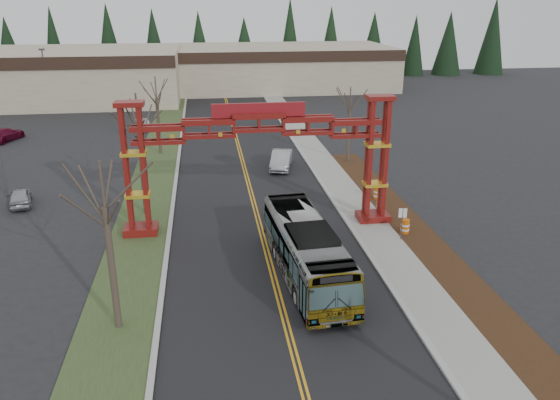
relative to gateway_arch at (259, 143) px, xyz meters
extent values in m
cube|color=black|center=(0.00, 7.00, -5.97)|extent=(12.00, 110.00, 0.02)
cube|color=orange|center=(-0.12, 7.00, -5.96)|extent=(0.12, 100.00, 0.01)
cube|color=orange|center=(0.12, 7.00, -5.96)|extent=(0.12, 100.00, 0.01)
cube|color=#ACABA6|center=(6.15, 7.00, -5.91)|extent=(0.30, 110.00, 0.15)
cube|color=gray|center=(7.60, 7.00, -5.91)|extent=(2.60, 110.00, 0.14)
cube|color=#311B10|center=(10.20, -8.00, -5.92)|extent=(2.60, 50.00, 0.12)
cube|color=#304120|center=(-8.00, 7.00, -5.94)|extent=(4.00, 110.00, 0.08)
cube|color=#ACABA6|center=(-6.15, 7.00, -5.91)|extent=(0.30, 110.00, 0.15)
cube|color=#61130C|center=(-8.00, 0.00, -5.68)|extent=(2.20, 1.60, 0.60)
cube|color=#61130C|center=(-8.55, -0.35, -1.38)|extent=(0.28, 0.28, 8.00)
cube|color=#61130C|center=(-7.45, -0.35, -1.38)|extent=(0.28, 0.28, 8.00)
cube|color=#61130C|center=(-8.55, 0.35, -1.38)|extent=(0.28, 0.28, 8.00)
cube|color=#61130C|center=(-7.45, 0.35, -1.38)|extent=(0.28, 0.28, 8.00)
cube|color=yellow|center=(-8.00, 0.00, -3.18)|extent=(1.60, 1.10, 0.22)
cube|color=yellow|center=(-8.00, 0.00, -0.38)|extent=(1.60, 1.10, 0.22)
cube|color=#61130C|center=(-8.00, 0.00, 2.77)|extent=(1.80, 1.20, 0.30)
cube|color=#61130C|center=(8.00, 0.00, -5.68)|extent=(2.20, 1.60, 0.60)
cube|color=#61130C|center=(7.45, -0.35, -1.38)|extent=(0.28, 0.28, 8.00)
cube|color=#61130C|center=(8.55, -0.35, -1.38)|extent=(0.28, 0.28, 8.00)
cube|color=#61130C|center=(7.45, 0.35, -1.38)|extent=(0.28, 0.28, 8.00)
cube|color=#61130C|center=(8.55, 0.35, -1.38)|extent=(0.28, 0.28, 8.00)
cube|color=yellow|center=(8.00, 0.00, -3.18)|extent=(1.60, 1.10, 0.22)
cube|color=yellow|center=(8.00, 0.00, -0.38)|extent=(1.60, 1.10, 0.22)
cube|color=#61130C|center=(8.00, 0.00, 2.77)|extent=(1.80, 1.20, 0.30)
cube|color=#61130C|center=(0.00, 0.00, 1.52)|extent=(16.00, 0.90, 1.00)
cube|color=#61130C|center=(0.00, 0.00, 0.62)|extent=(16.00, 0.90, 0.60)
cube|color=maroon|center=(0.00, 0.00, 2.17)|extent=(6.00, 0.25, 0.90)
cube|color=tan|center=(-30.00, 54.00, -2.23)|extent=(46.00, 22.00, 7.50)
cube|color=tan|center=(10.00, 62.00, -2.48)|extent=(38.00, 20.00, 7.00)
cube|color=black|center=(10.00, 51.90, 0.22)|extent=(38.00, 0.40, 1.60)
cone|color=black|center=(-38.00, 74.00, 0.52)|extent=(5.60, 5.60, 13.00)
cylinder|color=#382D26|center=(-38.00, 74.00, -5.18)|extent=(0.80, 0.80, 1.60)
cone|color=black|center=(-29.50, 74.00, 0.52)|extent=(5.60, 5.60, 13.00)
cylinder|color=#382D26|center=(-29.50, 74.00, -5.18)|extent=(0.80, 0.80, 1.60)
cone|color=black|center=(-21.00, 74.00, 0.52)|extent=(5.60, 5.60, 13.00)
cylinder|color=#382D26|center=(-21.00, 74.00, -5.18)|extent=(0.80, 0.80, 1.60)
cone|color=black|center=(-12.50, 74.00, 0.52)|extent=(5.60, 5.60, 13.00)
cylinder|color=#382D26|center=(-12.50, 74.00, -5.18)|extent=(0.80, 0.80, 1.60)
cone|color=black|center=(-4.00, 74.00, 0.52)|extent=(5.60, 5.60, 13.00)
cylinder|color=#382D26|center=(-4.00, 74.00, -5.18)|extent=(0.80, 0.80, 1.60)
cone|color=black|center=(4.50, 74.00, 0.52)|extent=(5.60, 5.60, 13.00)
cylinder|color=#382D26|center=(4.50, 74.00, -5.18)|extent=(0.80, 0.80, 1.60)
cone|color=black|center=(13.00, 74.00, 0.52)|extent=(5.60, 5.60, 13.00)
cylinder|color=#382D26|center=(13.00, 74.00, -5.18)|extent=(0.80, 0.80, 1.60)
cone|color=black|center=(21.50, 74.00, 0.52)|extent=(5.60, 5.60, 13.00)
cylinder|color=#382D26|center=(21.50, 74.00, -5.18)|extent=(0.80, 0.80, 1.60)
cone|color=black|center=(30.00, 74.00, 0.52)|extent=(5.60, 5.60, 13.00)
cylinder|color=#382D26|center=(30.00, 74.00, -5.18)|extent=(0.80, 0.80, 1.60)
cone|color=black|center=(38.50, 74.00, 0.52)|extent=(5.60, 5.60, 13.00)
cylinder|color=#382D26|center=(38.50, 74.00, -5.18)|extent=(0.80, 0.80, 1.60)
cone|color=black|center=(47.00, 74.00, 0.52)|extent=(5.60, 5.60, 13.00)
cylinder|color=#382D26|center=(47.00, 74.00, -5.18)|extent=(0.80, 0.80, 1.60)
cone|color=black|center=(55.50, 74.00, 0.52)|extent=(5.60, 5.60, 13.00)
cylinder|color=#382D26|center=(55.50, 74.00, -5.18)|extent=(0.80, 0.80, 1.60)
imported|color=#93969A|center=(1.82, -7.29, -4.35)|extent=(3.52, 11.88, 3.27)
imported|color=#A5A8AD|center=(3.40, 13.61, -5.17)|extent=(2.79, 5.17, 1.62)
imported|color=#A5A7AC|center=(-17.62, 6.87, -5.33)|extent=(2.45, 4.09, 1.30)
imported|color=maroon|center=(-25.38, 27.92, -5.24)|extent=(3.70, 5.55, 1.49)
imported|color=#ACACB4|center=(-11.00, 31.58, -5.31)|extent=(2.67, 4.33, 1.35)
cylinder|color=#382D26|center=(-8.00, -11.13, -2.90)|extent=(0.33, 0.33, 6.17)
cylinder|color=#382D26|center=(-8.00, -11.13, 1.22)|extent=(0.12, 0.12, 2.26)
cylinder|color=#382D26|center=(-8.00, 3.65, -2.69)|extent=(0.34, 0.34, 6.58)
cylinder|color=#382D26|center=(-8.00, 3.65, 1.67)|extent=(0.13, 0.13, 2.34)
cylinder|color=#382D26|center=(-8.00, 20.22, -3.16)|extent=(0.32, 0.32, 5.64)
cylinder|color=#382D26|center=(-8.00, 20.22, 0.66)|extent=(0.12, 0.12, 2.20)
cylinder|color=#382D26|center=(10.00, 14.66, -3.38)|extent=(0.30, 0.30, 5.21)
cylinder|color=#382D26|center=(10.00, 14.66, 0.17)|extent=(0.11, 0.11, 2.08)
cylinder|color=#3F3F44|center=(-24.28, 43.46, -1.80)|extent=(0.19, 0.19, 8.36)
cube|color=#3F3F44|center=(-24.28, 43.46, 2.47)|extent=(0.74, 0.37, 0.23)
cylinder|color=#3F3F44|center=(8.80, -3.53, -4.84)|extent=(0.06, 0.06, 2.29)
cube|color=white|center=(8.80, -3.53, -4.00)|extent=(0.52, 0.14, 0.63)
cylinder|color=#D05B0B|center=(9.45, -2.50, -5.45)|extent=(0.56, 0.56, 1.07)
cylinder|color=white|center=(9.45, -2.50, -5.29)|extent=(0.58, 0.58, 0.13)
cylinder|color=white|center=(9.45, -2.50, -5.61)|extent=(0.58, 0.58, 0.13)
cylinder|color=#D05B0B|center=(8.91, 1.41, -5.53)|extent=(0.47, 0.47, 0.90)
cylinder|color=white|center=(8.91, 1.41, -5.40)|extent=(0.48, 0.48, 0.11)
cylinder|color=white|center=(8.91, 1.41, -5.67)|extent=(0.48, 0.48, 0.11)
cylinder|color=#D05B0B|center=(9.63, 4.10, -5.42)|extent=(0.58, 0.58, 1.12)
cylinder|color=white|center=(9.63, 4.10, -5.26)|extent=(0.60, 0.60, 0.13)
cylinder|color=white|center=(9.63, 4.10, -5.59)|extent=(0.60, 0.60, 0.13)
camera|label=1|loc=(-3.44, -34.42, 8.90)|focal=35.00mm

